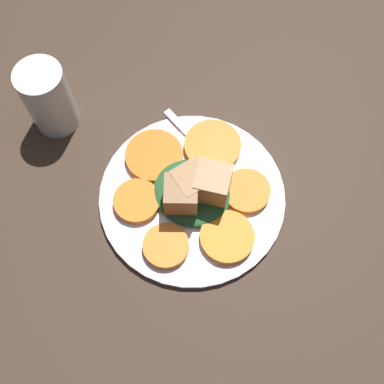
% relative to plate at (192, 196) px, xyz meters
% --- Properties ---
extents(table_slab, '(1.20, 1.20, 0.02)m').
position_rel_plate_xyz_m(table_slab, '(0.00, 0.00, -0.02)').
color(table_slab, '#38281E').
rests_on(table_slab, ground).
extents(plate, '(0.26, 0.26, 0.01)m').
position_rel_plate_xyz_m(plate, '(0.00, 0.00, 0.00)').
color(plate, silver).
rests_on(plate, table_slab).
extents(carrot_slice_0, '(0.08, 0.08, 0.01)m').
position_rel_plate_xyz_m(carrot_slice_0, '(0.01, -0.08, 0.01)').
color(carrot_slice_0, orange).
rests_on(carrot_slice_0, plate).
extents(carrot_slice_1, '(0.08, 0.08, 0.01)m').
position_rel_plate_xyz_m(carrot_slice_1, '(0.08, -0.03, 0.01)').
color(carrot_slice_1, orange).
rests_on(carrot_slice_1, plate).
extents(carrot_slice_2, '(0.06, 0.06, 0.01)m').
position_rel_plate_xyz_m(carrot_slice_2, '(0.06, 0.05, 0.01)').
color(carrot_slice_2, orange).
rests_on(carrot_slice_2, plate).
extents(carrot_slice_3, '(0.06, 0.06, 0.01)m').
position_rel_plate_xyz_m(carrot_slice_3, '(-0.01, 0.08, 0.01)').
color(carrot_slice_3, orange).
rests_on(carrot_slice_3, plate).
extents(carrot_slice_4, '(0.07, 0.07, 0.01)m').
position_rel_plate_xyz_m(carrot_slice_4, '(-0.07, 0.03, 0.01)').
color(carrot_slice_4, orange).
rests_on(carrot_slice_4, plate).
extents(carrot_slice_5, '(0.07, 0.07, 0.01)m').
position_rel_plate_xyz_m(carrot_slice_5, '(-0.07, -0.04, 0.01)').
color(carrot_slice_5, orange).
rests_on(carrot_slice_5, plate).
extents(center_pile, '(0.11, 0.10, 0.06)m').
position_rel_plate_xyz_m(center_pile, '(-0.00, 0.00, 0.03)').
color(center_pile, '#235128').
rests_on(center_pile, plate).
extents(fork, '(0.18, 0.08, 0.00)m').
position_rel_plate_xyz_m(fork, '(0.01, -0.07, 0.01)').
color(fork, silver).
rests_on(fork, plate).
extents(water_glass, '(0.07, 0.07, 0.11)m').
position_rel_plate_xyz_m(water_glass, '(0.24, -0.02, 0.05)').
color(water_glass, silver).
rests_on(water_glass, table_slab).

